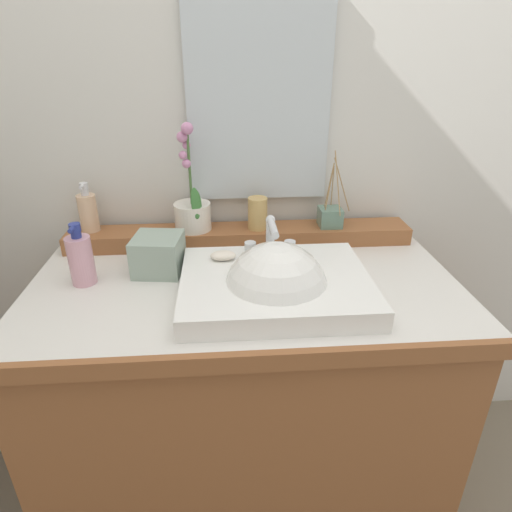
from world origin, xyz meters
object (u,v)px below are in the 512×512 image
object	(u,v)px
soap_bar	(223,256)
soap_dispenser	(88,211)
sink_basin	(276,290)
reed_diffuser	(330,216)
potted_plant	(192,208)
tissue_box	(158,254)
lotion_bottle	(81,259)
tumbler_cup	(258,213)

from	to	relation	value
soap_bar	soap_dispenser	xyz separation A→B (m)	(-0.41, 0.24, 0.05)
sink_basin	soap_bar	world-z (taller)	sink_basin
soap_bar	reed_diffuser	bearing A→B (deg)	33.11
potted_plant	tissue_box	world-z (taller)	potted_plant
soap_bar	lotion_bottle	world-z (taller)	lotion_bottle
soap_bar	tumbler_cup	xyz separation A→B (m)	(0.11, 0.22, 0.04)
tumbler_cup	sink_basin	bearing A→B (deg)	-86.69
soap_bar	reed_diffuser	world-z (taller)	reed_diffuser
soap_dispenser	reed_diffuser	world-z (taller)	reed_diffuser
reed_diffuser	lotion_bottle	bearing A→B (deg)	-162.53
tumbler_cup	lotion_bottle	distance (m)	0.53
lotion_bottle	tissue_box	bearing A→B (deg)	15.36
soap_bar	lotion_bottle	size ratio (longest dim) A/B	0.41
soap_bar	lotion_bottle	bearing A→B (deg)	-179.81
soap_bar	reed_diffuser	size ratio (longest dim) A/B	0.29
reed_diffuser	tissue_box	distance (m)	0.55
soap_bar	tissue_box	size ratio (longest dim) A/B	0.54
potted_plant	reed_diffuser	bearing A→B (deg)	-0.69
tumbler_cup	soap_dispenser	bearing A→B (deg)	177.30
soap_bar	soap_dispenser	world-z (taller)	soap_dispenser
soap_bar	potted_plant	bearing A→B (deg)	111.78
soap_bar	lotion_bottle	distance (m)	0.37
lotion_bottle	tissue_box	size ratio (longest dim) A/B	1.31
potted_plant	tissue_box	xyz separation A→B (m)	(-0.09, -0.18, -0.07)
sink_basin	tumbler_cup	distance (m)	0.35
sink_basin	soap_bar	xyz separation A→B (m)	(-0.13, 0.12, 0.05)
reed_diffuser	tissue_box	world-z (taller)	reed_diffuser
sink_basin	tissue_box	world-z (taller)	sink_basin
potted_plant	tumbler_cup	world-z (taller)	potted_plant
potted_plant	lotion_bottle	distance (m)	0.37
soap_bar	tumbler_cup	bearing A→B (deg)	63.06
sink_basin	soap_bar	distance (m)	0.18
potted_plant	tissue_box	distance (m)	0.21
tissue_box	reed_diffuser	bearing A→B (deg)	18.23
sink_basin	tissue_box	distance (m)	0.35
soap_dispenser	tissue_box	size ratio (longest dim) A/B	1.18
sink_basin	reed_diffuser	world-z (taller)	reed_diffuser
tissue_box	potted_plant	bearing A→B (deg)	63.64
potted_plant	soap_dispenser	size ratio (longest dim) A/B	2.15
potted_plant	reed_diffuser	size ratio (longest dim) A/B	1.36
tumbler_cup	reed_diffuser	world-z (taller)	reed_diffuser
reed_diffuser	tissue_box	size ratio (longest dim) A/B	1.86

